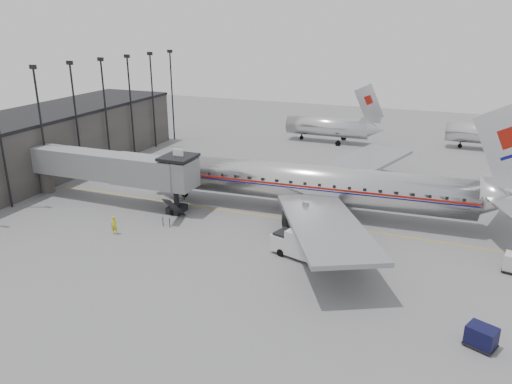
% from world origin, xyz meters
% --- Properties ---
extents(ground, '(160.00, 160.00, 0.00)m').
position_xyz_m(ground, '(0.00, 0.00, 0.00)').
color(ground, slate).
rests_on(ground, ground).
extents(terminal, '(12.00, 46.00, 8.00)m').
position_xyz_m(terminal, '(-34.00, 10.00, 4.00)').
color(terminal, '#3B3836').
rests_on(terminal, ground).
extents(apron_line, '(60.00, 0.15, 0.01)m').
position_xyz_m(apron_line, '(3.00, 6.00, 0.01)').
color(apron_line, gold).
rests_on(apron_line, ground).
extents(jet_bridge, '(21.00, 6.20, 7.10)m').
position_xyz_m(jet_bridge, '(-16.66, 3.67, 4.18)').
color(jet_bridge, slate).
rests_on(jet_bridge, ground).
extents(floodlight_masts, '(0.90, 42.25, 15.25)m').
position_xyz_m(floodlight_masts, '(-27.50, 13.00, 8.36)').
color(floodlight_masts, black).
rests_on(floodlight_masts, ground).
extents(distant_aircraft_near, '(16.39, 3.20, 10.26)m').
position_xyz_m(distant_aircraft_near, '(-1.79, 42.00, 2.73)').
color(distant_aircraft_near, silver).
rests_on(distant_aircraft_near, ground).
extents(distant_aircraft_mid, '(16.39, 3.20, 10.26)m').
position_xyz_m(distant_aircraft_mid, '(24.21, 46.00, 2.73)').
color(distant_aircraft_mid, silver).
rests_on(distant_aircraft_mid, ground).
extents(airliner, '(41.77, 38.64, 13.20)m').
position_xyz_m(airliner, '(5.47, 9.04, 3.32)').
color(airliner, silver).
rests_on(airliner, ground).
extents(service_van, '(5.92, 3.64, 2.61)m').
position_xyz_m(service_van, '(6.79, -1.98, 1.37)').
color(service_van, silver).
rests_on(service_van, ground).
extents(baggage_cart_navy, '(2.32, 2.08, 1.49)m').
position_xyz_m(baggage_cart_navy, '(21.31, -10.00, 0.79)').
color(baggage_cart_navy, black).
rests_on(baggage_cart_navy, ground).
extents(ramp_worker, '(0.75, 0.57, 1.84)m').
position_xyz_m(ramp_worker, '(-12.00, -3.89, 0.92)').
color(ramp_worker, gold).
rests_on(ramp_worker, ground).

